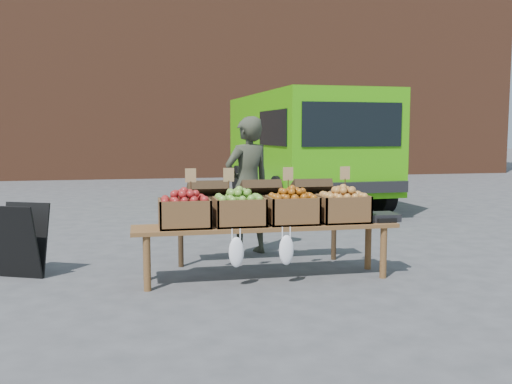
{
  "coord_description": "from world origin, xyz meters",
  "views": [
    {
      "loc": [
        -1.2,
        -5.55,
        1.51
      ],
      "look_at": [
        0.06,
        0.55,
        0.85
      ],
      "focal_mm": 40.0,
      "sensor_mm": 36.0,
      "label": 1
    }
  ],
  "objects": [
    {
      "name": "back_table",
      "position": [
        0.14,
        0.77,
        0.52
      ],
      "size": [
        2.1,
        0.44,
        1.04
      ],
      "primitive_type": null,
      "color": "#332415",
      "rests_on": "ground"
    },
    {
      "name": "crate_red_apples",
      "position": [
        0.33,
        0.05,
        0.71
      ],
      "size": [
        0.5,
        0.4,
        0.28
      ],
      "primitive_type": null,
      "color": "#A35410",
      "rests_on": "display_bench"
    },
    {
      "name": "crate_russet_pears",
      "position": [
        -0.22,
        0.05,
        0.71
      ],
      "size": [
        0.5,
        0.4,
        0.28
      ],
      "primitive_type": null,
      "color": "#56832B",
      "rests_on": "display_bench"
    },
    {
      "name": "vendor",
      "position": [
        0.11,
        1.29,
        0.85
      ],
      "size": [
        0.73,
        0.61,
        1.7
      ],
      "primitive_type": "imported",
      "rotation": [
        0.0,
        0.0,
        3.54
      ],
      "color": "#333729",
      "rests_on": "ground"
    },
    {
      "name": "chalkboard_sign",
      "position": [
        -2.42,
        0.63,
        0.39
      ],
      "size": [
        0.59,
        0.47,
        0.78
      ],
      "primitive_type": null,
      "rotation": [
        0.0,
        0.0,
        -0.42
      ],
      "color": "black",
      "rests_on": "ground"
    },
    {
      "name": "crate_green_apples",
      "position": [
        0.88,
        0.05,
        0.71
      ],
      "size": [
        0.5,
        0.4,
        0.28
      ],
      "primitive_type": null,
      "color": "#A88829",
      "rests_on": "display_bench"
    },
    {
      "name": "weighing_scale",
      "position": [
        1.31,
        0.05,
        0.61
      ],
      "size": [
        0.34,
        0.3,
        0.08
      ],
      "primitive_type": "cube",
      "color": "black",
      "rests_on": "display_bench"
    },
    {
      "name": "display_bench",
      "position": [
        0.06,
        0.05,
        0.28
      ],
      "size": [
        2.7,
        0.56,
        0.57
      ],
      "primitive_type": null,
      "color": "brown",
      "rests_on": "ground"
    },
    {
      "name": "ground",
      "position": [
        0.0,
        0.0,
        0.0
      ],
      "size": [
        80.0,
        80.0,
        0.0
      ],
      "primitive_type": "plane",
      "color": "#474749"
    },
    {
      "name": "brick_building",
      "position": [
        0.0,
        15.0,
        5.0
      ],
      "size": [
        24.0,
        4.0,
        10.0
      ],
      "primitive_type": "cube",
      "color": "brown",
      "rests_on": "ground"
    },
    {
      "name": "delivery_van",
      "position": [
        2.17,
        5.8,
        1.13
      ],
      "size": [
        2.58,
        5.16,
        2.26
      ],
      "primitive_type": null,
      "rotation": [
        0.0,
        0.0,
        0.05
      ],
      "color": "#3DA90A",
      "rests_on": "ground"
    },
    {
      "name": "crate_golden_apples",
      "position": [
        -0.77,
        0.05,
        0.71
      ],
      "size": [
        0.5,
        0.4,
        0.28
      ],
      "primitive_type": null,
      "color": "#7C0B04",
      "rests_on": "display_bench"
    }
  ]
}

